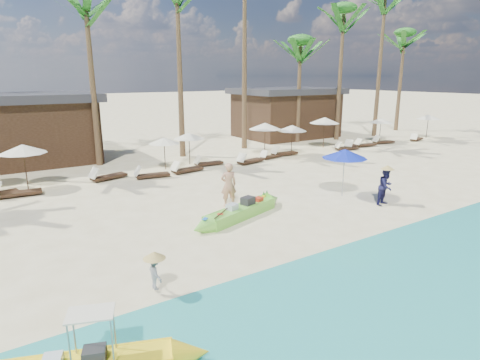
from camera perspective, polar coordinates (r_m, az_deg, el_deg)
ground at (r=15.18m, az=7.12°, el=-6.14°), size 240.00×240.00×0.00m
wet_sand_strip at (r=12.13m, az=22.78°, el=-12.75°), size 240.00×4.50×0.01m
green_canoe at (r=15.61m, az=0.08°, el=-4.48°), size 5.50×2.04×0.72m
tourist at (r=16.75m, az=-1.64°, el=-0.68°), size 0.78×0.62×1.87m
vendor_green at (r=18.05m, az=20.03°, el=-0.87°), size 0.88×0.74×1.61m
vendor_yellow at (r=10.39m, az=-11.97°, el=-12.76°), size 0.36×0.59×0.89m
blue_umbrella at (r=18.56m, az=14.68°, el=3.64°), size 2.03×2.03×2.18m
resort_parasol_4 at (r=21.68m, az=-28.50°, el=3.91°), size 2.14×2.14×2.20m
lounger_4_left at (r=20.86m, az=-29.31°, el=-1.53°), size 1.99×0.73×0.67m
lounger_4_right at (r=22.28m, az=-18.46°, el=0.55°), size 2.07×1.08×0.67m
resort_parasol_5 at (r=23.77m, az=-10.75°, el=5.54°), size 1.84×1.84×1.89m
lounger_5_left at (r=22.08m, az=-12.67°, el=0.80°), size 1.94×0.83×0.64m
resort_parasol_6 at (r=24.89m, az=-7.27°, el=6.26°), size 1.92×1.92×1.98m
lounger_6_left at (r=22.97m, az=-7.77°, el=1.57°), size 1.99×0.85×0.65m
lounger_6_right at (r=24.60m, az=-4.71°, el=2.49°), size 1.83×0.68×0.61m
resort_parasol_7 at (r=27.42m, az=3.58°, el=7.67°), size 2.21×2.21×2.27m
lounger_7_left at (r=25.11m, az=1.28°, el=2.82°), size 2.01×0.97×0.66m
lounger_7_right at (r=26.71m, az=4.22°, el=3.42°), size 1.70×0.81×0.56m
resort_parasol_8 at (r=27.83m, az=7.41°, el=7.33°), size 2.03×2.03×2.09m
lounger_8_left at (r=27.74m, az=6.13°, el=3.88°), size 2.00×0.69×0.67m
resort_parasol_9 at (r=31.17m, az=11.94°, el=8.30°), size 2.26×2.26×2.33m
lounger_9_left at (r=30.76m, az=14.78°, el=4.48°), size 1.84×1.01×0.60m
lounger_9_right at (r=31.71m, az=15.68°, el=4.75°), size 2.01×1.15×0.65m
resort_parasol_10 at (r=35.40m, az=19.43°, el=8.00°), size 1.92×1.92×1.97m
lounger_10_left at (r=32.65m, az=17.27°, el=4.88°), size 1.86×0.82×0.61m
lounger_10_right at (r=34.57m, az=19.61°, el=5.21°), size 1.93×1.00×0.63m
resort_parasol_11 at (r=39.23m, az=25.24°, el=8.12°), size 2.00×2.00×2.06m
lounger_11_left at (r=37.24m, az=23.77°, el=5.41°), size 1.82×0.96×0.59m
palm_3 at (r=25.96m, az=-21.00°, el=20.84°), size 2.08×2.08×10.52m
palm_4 at (r=27.61m, az=-8.89°, el=22.99°), size 2.08×2.08×11.70m
palm_6 at (r=33.63m, az=8.56°, el=17.35°), size 2.08×2.08×8.51m
palm_7 at (r=35.75m, az=14.43°, el=20.02°), size 2.08×2.08×11.08m
palm_8 at (r=39.03m, az=19.78°, el=20.91°), size 2.08×2.08×12.70m
palm_9 at (r=43.80m, az=22.26°, el=17.11°), size 2.08×2.08×9.82m
pavilion_west at (r=28.52m, az=-30.40°, el=6.26°), size 10.80×6.60×4.30m
pavilion_east at (r=36.75m, az=6.56°, el=9.58°), size 8.80×6.60×4.30m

